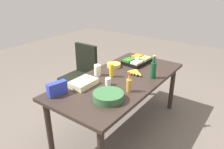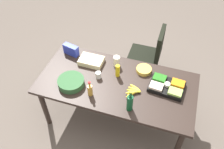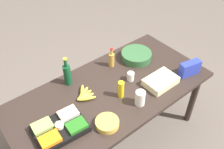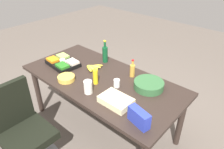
# 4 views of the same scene
# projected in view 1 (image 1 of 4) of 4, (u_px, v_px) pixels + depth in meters

# --- Properties ---
(ground_plane) EXTENTS (10.00, 10.00, 0.00)m
(ground_plane) POSITION_uv_depth(u_px,v_px,m) (119.00, 126.00, 3.12)
(ground_plane) COLOR #61574E
(conference_table) EXTENTS (1.98, 0.96, 0.77)m
(conference_table) POSITION_uv_depth(u_px,v_px,m) (120.00, 84.00, 2.84)
(conference_table) COLOR #2E231E
(conference_table) RESTS_ON ground
(office_chair) EXTENTS (0.56, 0.56, 0.98)m
(office_chair) POSITION_uv_depth(u_px,v_px,m) (81.00, 81.00, 3.64)
(office_chair) COLOR gray
(office_chair) RESTS_ON ground
(sheet_cake) EXTENTS (0.32, 0.22, 0.07)m
(sheet_cake) POSITION_uv_depth(u_px,v_px,m) (83.00, 83.00, 2.60)
(sheet_cake) COLOR beige
(sheet_cake) RESTS_ON conference_table
(dressing_bottle) EXTENTS (0.07, 0.07, 0.22)m
(dressing_bottle) POSITION_uv_depth(u_px,v_px,m) (129.00, 85.00, 2.44)
(dressing_bottle) COLOR gold
(dressing_bottle) RESTS_ON conference_table
(chip_bowl) EXTENTS (0.23, 0.23, 0.05)m
(chip_bowl) POSITION_uv_depth(u_px,v_px,m) (114.00, 65.00, 3.17)
(chip_bowl) COLOR gold
(chip_bowl) RESTS_ON conference_table
(banana_bunch) EXTENTS (0.19, 0.24, 0.04)m
(banana_bunch) POSITION_uv_depth(u_px,v_px,m) (135.00, 72.00, 2.93)
(banana_bunch) COLOR yellow
(banana_bunch) RESTS_ON conference_table
(mustard_bottle) EXTENTS (0.06, 0.06, 0.18)m
(mustard_bottle) POSITION_uv_depth(u_px,v_px,m) (111.00, 71.00, 2.82)
(mustard_bottle) COLOR yellow
(mustard_bottle) RESTS_ON conference_table
(mayo_jar) EXTENTS (0.10, 0.10, 0.15)m
(mayo_jar) POSITION_uv_depth(u_px,v_px,m) (97.00, 70.00, 2.87)
(mayo_jar) COLOR white
(mayo_jar) RESTS_ON conference_table
(chip_bag_blue) EXTENTS (0.23, 0.13, 0.15)m
(chip_bag_blue) POSITION_uv_depth(u_px,v_px,m) (57.00, 89.00, 2.38)
(chip_bag_blue) COLOR #2A3BB6
(chip_bag_blue) RESTS_ON conference_table
(salad_bowl) EXTENTS (0.40, 0.40, 0.08)m
(salad_bowl) POSITION_uv_depth(u_px,v_px,m) (108.00, 96.00, 2.29)
(salad_bowl) COLOR #316035
(salad_bowl) RESTS_ON conference_table
(paper_cup) EXTENTS (0.09, 0.09, 0.09)m
(paper_cup) POSITION_uv_depth(u_px,v_px,m) (108.00, 82.00, 2.61)
(paper_cup) COLOR white
(paper_cup) RESTS_ON conference_table
(veggie_tray) EXTENTS (0.44, 0.34, 0.09)m
(veggie_tray) POSITION_uv_depth(u_px,v_px,m) (137.00, 61.00, 3.30)
(veggie_tray) COLOR black
(veggie_tray) RESTS_ON conference_table
(wine_bottle) EXTENTS (0.09, 0.09, 0.31)m
(wine_bottle) POSITION_uv_depth(u_px,v_px,m) (153.00, 70.00, 2.77)
(wine_bottle) COLOR #104826
(wine_bottle) RESTS_ON conference_table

